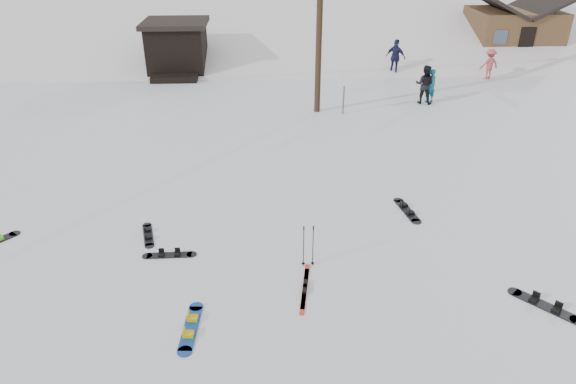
{
  "coord_description": "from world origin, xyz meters",
  "views": [
    {
      "loc": [
        -0.36,
        -7.69,
        7.58
      ],
      "look_at": [
        0.21,
        3.83,
        1.4
      ],
      "focal_mm": 32.0,
      "sensor_mm": 36.0,
      "label": 1
    }
  ],
  "objects_px": {
    "hero_snowboard": "(191,327)",
    "hero_skis": "(305,288)",
    "utility_pole": "(320,0)",
    "cabin": "(512,30)"
  },
  "relations": [
    {
      "from": "hero_snowboard",
      "to": "hero_skis",
      "type": "relative_size",
      "value": 0.89
    },
    {
      "from": "cabin",
      "to": "hero_skis",
      "type": "distance_m",
      "value": 26.65
    },
    {
      "from": "hero_snowboard",
      "to": "hero_skis",
      "type": "xyz_separation_m",
      "value": [
        2.48,
        1.18,
        -0.0
      ]
    },
    {
      "from": "cabin",
      "to": "hero_snowboard",
      "type": "distance_m",
      "value": 29.03
    },
    {
      "from": "cabin",
      "to": "hero_snowboard",
      "type": "xyz_separation_m",
      "value": [
        -16.99,
        -23.49,
        -1.45
      ]
    },
    {
      "from": "utility_pole",
      "to": "hero_snowboard",
      "type": "distance_m",
      "value": 14.83
    },
    {
      "from": "utility_pole",
      "to": "cabin",
      "type": "relative_size",
      "value": 1.67
    },
    {
      "from": "hero_snowboard",
      "to": "hero_skis",
      "type": "bearing_deg",
      "value": -60.78
    },
    {
      "from": "utility_pole",
      "to": "hero_skis",
      "type": "xyz_separation_m",
      "value": [
        -1.51,
        -12.32,
        -4.65
      ]
    },
    {
      "from": "utility_pole",
      "to": "hero_snowboard",
      "type": "height_order",
      "value": "utility_pole"
    }
  ]
}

